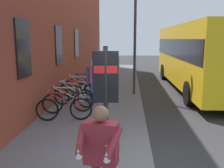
{
  "coord_description": "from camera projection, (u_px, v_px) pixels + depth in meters",
  "views": [
    {
      "loc": [
        -4.77,
        0.54,
        2.67
      ],
      "look_at": [
        3.18,
        1.09,
        1.22
      ],
      "focal_mm": 39.94,
      "sensor_mm": 36.0,
      "label": 1
    }
  ],
  "objects": [
    {
      "name": "ground",
      "position": [
        164.0,
        100.0,
        10.94
      ],
      "size": [
        60.0,
        60.0,
        0.0
      ],
      "primitive_type": "plane",
      "color": "#2D2D30"
    },
    {
      "name": "sidewalk_pavement",
      "position": [
        106.0,
        89.0,
        13.08
      ],
      "size": [
        24.0,
        3.5,
        0.12
      ],
      "primitive_type": "cube",
      "color": "slate",
      "rests_on": "ground"
    },
    {
      "name": "bicycle_under_window",
      "position": [
        64.0,
        109.0,
        7.82
      ],
      "size": [
        0.49,
        1.76,
        0.97
      ],
      "color": "black",
      "rests_on": "sidewalk_pavement"
    },
    {
      "name": "bicycle_mid_rack",
      "position": [
        69.0,
        102.0,
        8.67
      ],
      "size": [
        0.65,
        1.71,
        0.97
      ],
      "color": "black",
      "rests_on": "sidewalk_pavement"
    },
    {
      "name": "bicycle_beside_lamp",
      "position": [
        73.0,
        96.0,
        9.48
      ],
      "size": [
        0.7,
        1.69,
        0.97
      ],
      "color": "black",
      "rests_on": "sidewalk_pavement"
    },
    {
      "name": "bicycle_by_door",
      "position": [
        79.0,
        92.0,
        10.28
      ],
      "size": [
        0.48,
        1.77,
        0.97
      ],
      "color": "black",
      "rests_on": "sidewalk_pavement"
    },
    {
      "name": "bicycle_leaning_wall",
      "position": [
        81.0,
        87.0,
        11.21
      ],
      "size": [
        0.61,
        1.73,
        0.97
      ],
      "color": "black",
      "rests_on": "sidewalk_pavement"
    },
    {
      "name": "bicycle_far_end",
      "position": [
        86.0,
        84.0,
        11.98
      ],
      "size": [
        0.48,
        1.76,
        0.97
      ],
      "color": "black",
      "rests_on": "sidewalk_pavement"
    },
    {
      "name": "transit_info_sign",
      "position": [
        106.0,
        84.0,
        5.29
      ],
      "size": [
        0.12,
        0.55,
        2.4
      ],
      "color": "black",
      "rests_on": "sidewalk_pavement"
    },
    {
      "name": "city_bus",
      "position": [
        197.0,
        53.0,
        13.01
      ],
      "size": [
        10.54,
        2.79,
        3.35
      ],
      "color": "yellow",
      "rests_on": "ground"
    },
    {
      "name": "pedestrian_crossing_street",
      "position": [
        114.0,
        67.0,
        13.25
      ],
      "size": [
        0.53,
        0.56,
        1.79
      ],
      "color": "maroon",
      "rests_on": "sidewalk_pavement"
    },
    {
      "name": "pedestrian_near_bus",
      "position": [
        93.0,
        78.0,
        9.8
      ],
      "size": [
        0.51,
        0.52,
        1.69
      ],
      "color": "#334C8C",
      "rests_on": "sidewalk_pavement"
    },
    {
      "name": "tourist_with_hotdogs",
      "position": [
        101.0,
        150.0,
        3.47
      ],
      "size": [
        0.63,
        0.63,
        1.65
      ],
      "color": "maroon",
      "rests_on": "sidewalk_pavement"
    },
    {
      "name": "street_lamp",
      "position": [
        135.0,
        26.0,
        11.18
      ],
      "size": [
        0.28,
        0.28,
        5.3
      ],
      "color": "#333338",
      "rests_on": "sidewalk_pavement"
    }
  ]
}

